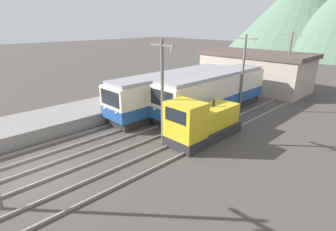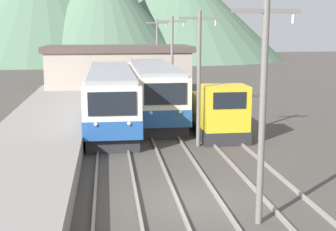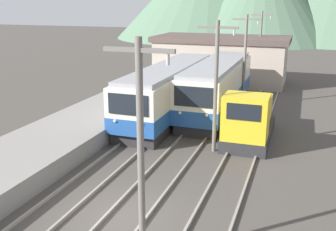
{
  "view_description": "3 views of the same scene",
  "coord_description": "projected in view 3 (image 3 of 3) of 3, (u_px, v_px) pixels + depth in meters",
  "views": [
    {
      "loc": [
        13.47,
        -3.41,
        7.64
      ],
      "look_at": [
        1.01,
        8.75,
        1.43
      ],
      "focal_mm": 28.0,
      "sensor_mm": 36.0,
      "label": 1
    },
    {
      "loc": [
        -2.8,
        -15.09,
        5.87
      ],
      "look_at": [
        0.33,
        8.91,
        1.36
      ],
      "focal_mm": 50.0,
      "sensor_mm": 36.0,
      "label": 2
    },
    {
      "loc": [
        5.77,
        -11.48,
        7.57
      ],
      "look_at": [
        -1.12,
        8.37,
        1.45
      ],
      "focal_mm": 42.0,
      "sensor_mm": 36.0,
      "label": 3
    }
  ],
  "objects": [
    {
      "name": "ground_plane",
      "position": [
        122.0,
        217.0,
        14.34
      ],
      "size": [
        200.0,
        200.0,
        0.0
      ],
      "primitive_type": "plane",
      "color": "#47423D"
    },
    {
      "name": "track_left",
      "position": [
        61.0,
        204.0,
        15.14
      ],
      "size": [
        1.54,
        60.0,
        0.14
      ],
      "color": "gray",
      "rests_on": "ground"
    },
    {
      "name": "track_center",
      "position": [
        127.0,
        216.0,
        14.26
      ],
      "size": [
        1.54,
        60.0,
        0.14
      ],
      "color": "gray",
      "rests_on": "ground"
    },
    {
      "name": "track_right",
      "position": [
        207.0,
        231.0,
        13.31
      ],
      "size": [
        1.54,
        60.0,
        0.14
      ],
      "color": "gray",
      "rests_on": "ground"
    },
    {
      "name": "commuter_train_left",
      "position": [
        170.0,
        93.0,
        26.52
      ],
      "size": [
        2.84,
        13.49,
        3.49
      ],
      "color": "#28282B",
      "rests_on": "ground"
    },
    {
      "name": "commuter_train_center",
      "position": [
        217.0,
        89.0,
        27.55
      ],
      "size": [
        2.84,
        12.67,
        3.57
      ],
      "color": "#28282B",
      "rests_on": "ground"
    },
    {
      "name": "shunting_locomotive",
      "position": [
        249.0,
        120.0,
        21.88
      ],
      "size": [
        2.4,
        5.83,
        3.0
      ],
      "color": "#28282B",
      "rests_on": "ground"
    },
    {
      "name": "catenary_mast_near",
      "position": [
        141.0,
        147.0,
        10.89
      ],
      "size": [
        2.0,
        0.2,
        6.71
      ],
      "color": "slate",
      "rests_on": "ground"
    },
    {
      "name": "catenary_mast_mid",
      "position": [
        216.0,
        82.0,
        19.64
      ],
      "size": [
        2.0,
        0.2,
        6.71
      ],
      "color": "slate",
      "rests_on": "ground"
    },
    {
      "name": "catenary_mast_far",
      "position": [
        245.0,
        57.0,
        28.39
      ],
      "size": [
        2.0,
        0.2,
        6.71
      ],
      "color": "slate",
      "rests_on": "ground"
    },
    {
      "name": "catenary_mast_distant",
      "position": [
        260.0,
        44.0,
        37.14
      ],
      "size": [
        2.0,
        0.2,
        6.71
      ],
      "color": "slate",
      "rests_on": "ground"
    },
    {
      "name": "station_building",
      "position": [
        221.0,
        59.0,
        37.87
      ],
      "size": [
        12.6,
        6.3,
        4.4
      ],
      "color": "#AD9E8E",
      "rests_on": "ground"
    }
  ]
}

